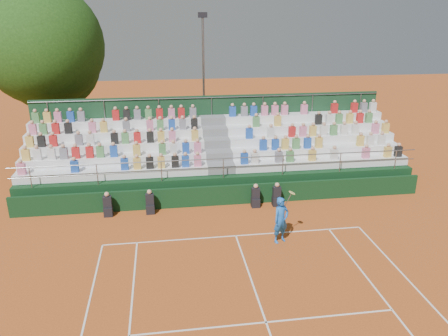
{
  "coord_description": "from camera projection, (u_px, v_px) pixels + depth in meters",
  "views": [
    {
      "loc": [
        -2.83,
        -16.11,
        8.97
      ],
      "look_at": [
        0.0,
        3.5,
        1.8
      ],
      "focal_mm": 35.0,
      "sensor_mm": 36.0,
      "label": 1
    }
  ],
  "objects": [
    {
      "name": "tree_east",
      "position": [
        42.0,
        45.0,
        26.28
      ],
      "size": [
        7.36,
        7.36,
        10.71
      ],
      "color": "#362513",
      "rests_on": "ground"
    },
    {
      "name": "tennis_player",
      "position": [
        281.0,
        220.0,
        17.66
      ],
      "size": [
        0.95,
        0.72,
        2.22
      ],
      "color": "blue",
      "rests_on": "ground"
    },
    {
      "name": "ground",
      "position": [
        236.0,
        236.0,
        18.42
      ],
      "size": [
        90.0,
        90.0,
        0.0
      ],
      "primitive_type": "plane",
      "color": "#B6521E",
      "rests_on": "ground"
    },
    {
      "name": "courtside_wall",
      "position": [
        225.0,
        195.0,
        21.23
      ],
      "size": [
        20.0,
        0.15,
        1.0
      ],
      "primitive_type": "cube",
      "color": "black",
      "rests_on": "ground"
    },
    {
      "name": "grandstand",
      "position": [
        216.0,
        162.0,
        24.04
      ],
      "size": [
        20.0,
        5.2,
        4.4
      ],
      "color": "black",
      "rests_on": "ground"
    },
    {
      "name": "line_officials",
      "position": [
        199.0,
        201.0,
        20.65
      ],
      "size": [
        8.39,
        0.4,
        1.19
      ],
      "color": "black",
      "rests_on": "ground"
    },
    {
      "name": "floodlight_mast",
      "position": [
        203.0,
        71.0,
        29.53
      ],
      "size": [
        0.6,
        0.25,
        8.87
      ],
      "color": "gray",
      "rests_on": "ground"
    },
    {
      "name": "tree_west",
      "position": [
        50.0,
        61.0,
        27.64
      ],
      "size": [
        6.31,
        6.31,
        9.12
      ],
      "color": "#362513",
      "rests_on": "ground"
    }
  ]
}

